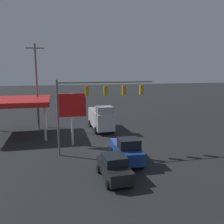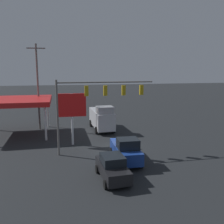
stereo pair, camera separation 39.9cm
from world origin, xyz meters
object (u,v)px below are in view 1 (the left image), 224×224
at_px(pickup_parked, 127,150).
at_px(sedan_far, 114,167).
at_px(price_sign, 72,107).
at_px(delivery_truck, 101,118).
at_px(utility_pole, 37,86).
at_px(traffic_signal_assembly, 97,97).

relative_size(pickup_parked, sedan_far, 1.17).
xyz_separation_m(price_sign, pickup_parked, (-4.50, 6.26, -3.17)).
bearing_deg(sedan_far, delivery_truck, 169.98).
relative_size(price_sign, pickup_parked, 1.10).
xyz_separation_m(utility_pole, price_sign, (-4.13, 8.12, -1.86)).
distance_m(pickup_parked, sedan_far, 3.79).
xyz_separation_m(traffic_signal_assembly, pickup_parked, (-2.20, 3.07, -4.60)).
relative_size(delivery_truck, pickup_parked, 1.31).
bearing_deg(price_sign, pickup_parked, 125.70).
height_order(price_sign, delivery_truck, price_sign).
distance_m(utility_pole, price_sign, 9.30).
height_order(utility_pole, delivery_truck, utility_pole).
xyz_separation_m(pickup_parked, sedan_far, (1.94, 3.25, -0.16)).
xyz_separation_m(delivery_truck, pickup_parked, (-0.17, 12.23, -0.58)).
relative_size(traffic_signal_assembly, sedan_far, 2.14).
distance_m(delivery_truck, sedan_far, 15.60).
bearing_deg(delivery_truck, traffic_signal_assembly, -15.12).
xyz_separation_m(traffic_signal_assembly, sedan_far, (-0.26, 6.32, -4.76)).
distance_m(utility_pole, pickup_parked, 17.51).
bearing_deg(utility_pole, delivery_truck, 165.76).
height_order(traffic_signal_assembly, delivery_truck, traffic_signal_assembly).
bearing_deg(delivery_truck, sedan_far, -9.13).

